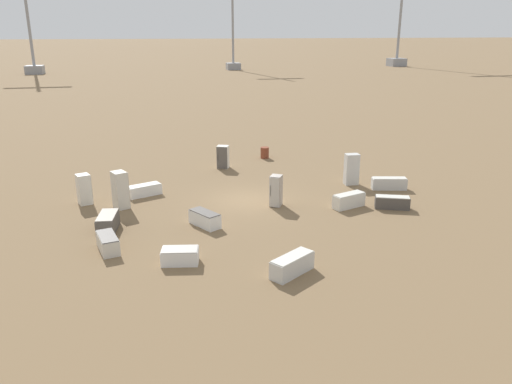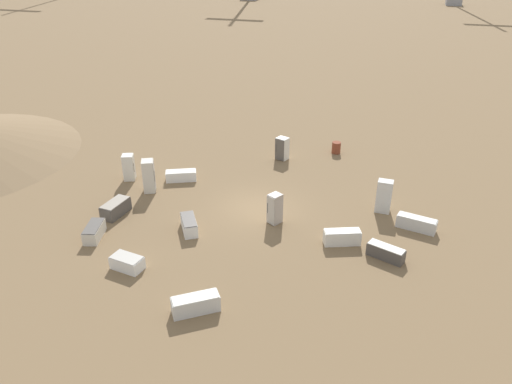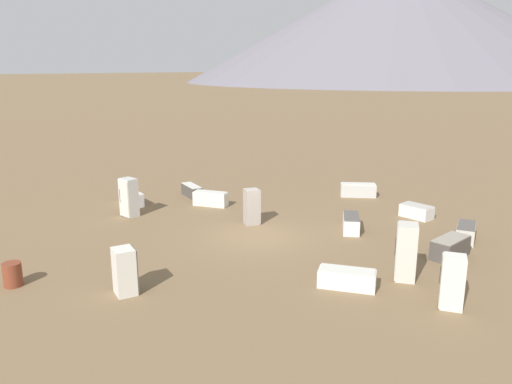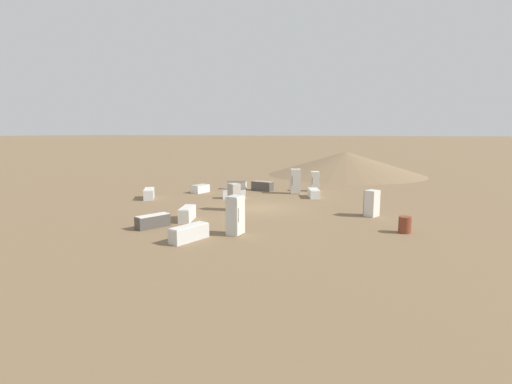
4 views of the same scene
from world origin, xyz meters
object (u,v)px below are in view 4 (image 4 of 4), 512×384
Objects in this scene: discarded_fridge_12 at (262,186)px; discarded_fridge_10 at (149,194)px; discarded_fridge_13 at (314,193)px; rusty_barrel at (405,225)px; discarded_fridge_4 at (189,233)px; discarded_fridge_9 at (187,214)px; discarded_fridge_1 at (295,181)px; discarded_fridge_3 at (235,215)px; discarded_fridge_0 at (237,185)px; discarded_fridge_6 at (153,221)px; discarded_fridge_8 at (234,194)px; discarded_fridge_7 at (372,203)px; discarded_fridge_11 at (234,197)px; discarded_fridge_2 at (200,189)px; discarded_fridge_5 at (315,181)px.

discarded_fridge_10 is at bearing -32.97° from discarded_fridge_12.
rusty_barrel is at bearing -74.50° from discarded_fridge_13.
discarded_fridge_4 is 1.09× the size of discarded_fridge_9.
discarded_fridge_1 reaches higher than rusty_barrel.
discarded_fridge_3 is 8.04m from rusty_barrel.
discarded_fridge_12 is (15.37, 2.76, 0.04)m from discarded_fridge_4.
discarded_fridge_3 is (-13.52, -6.47, 0.58)m from discarded_fridge_0.
discarded_fridge_6 is 9.63m from discarded_fridge_8.
discarded_fridge_1 is at bearing -71.89° from discarded_fridge_8.
discarded_fridge_6 is at bearing 148.41° from discarded_fridge_7.
discarded_fridge_8 is at bearing -150.07° from discarded_fridge_3.
discarded_fridge_4 is at bearing 65.39° from discarded_fridge_1.
discarded_fridge_1 is at bearing 41.23° from rusty_barrel.
discarded_fridge_3 is at bearing 64.30° from discarded_fridge_4.
discarded_fridge_9 is 1.14× the size of discarded_fridge_11.
discarded_fridge_13 is at bearing -161.68° from discarded_fridge_2.
discarded_fridge_6 is 12.27m from rusty_barrel.
discarded_fridge_5 is 0.89× the size of discarded_fridge_12.
discarded_fridge_7 is (-8.21, -5.45, -0.06)m from discarded_fridge_5.
discarded_fridge_8 reaches higher than discarded_fridge_4.
discarded_fridge_7 reaches higher than discarded_fridge_8.
discarded_fridge_10 is (-4.01, 1.84, 0.06)m from discarded_fridge_2.
discarded_fridge_10 is at bearing -120.07° from discarded_fridge_3.
discarded_fridge_12 reaches higher than discarded_fridge_10.
discarded_fridge_13 is (6.61, -3.25, -0.51)m from discarded_fridge_11.
discarded_fridge_10 is at bearing 79.39° from rusty_barrel.
discarded_fridge_1 is 1.29× the size of discarded_fridge_7.
discarded_fridge_7 is (6.77, -5.30, -0.17)m from discarded_fridge_3.
discarded_fridge_1 reaches higher than discarded_fridge_5.
discarded_fridge_3 is at bearing 164.10° from discarded_fridge_7.
discarded_fridge_1 is 7.52m from discarded_fridge_2.
discarded_fridge_1 is 1.07× the size of discarded_fridge_12.
discarded_fridge_4 is at bearing 165.93° from discarded_fridge_8.
discarded_fridge_4 reaches higher than discarded_fridge_13.
discarded_fridge_6 is at bearing 169.11° from discarded_fridge_4.
discarded_fridge_3 is at bearing 24.90° from discarded_fridge_12.
discarded_fridge_11 is (-7.79, 1.46, -0.15)m from discarded_fridge_1.
discarded_fridge_6 is (-15.34, 4.27, -0.48)m from discarded_fridge_5.
rusty_barrel is (-10.18, -11.42, 0.01)m from discarded_fridge_12.
discarded_fridge_12 is at bearing -69.35° from discarded_fridge_6.
discarded_fridge_2 is 1.04× the size of discarded_fridge_7.
discarded_fridge_0 is at bearing 55.90° from discarded_fridge_11.
discarded_fridge_2 is at bearing 165.05° from discarded_fridge_13.
discarded_fridge_8 is at bearing 63.89° from rusty_barrel.
discarded_fridge_8 is 5.84m from discarded_fridge_13.
rusty_barrel reaches higher than discarded_fridge_9.
discarded_fridge_6 is 2.19m from discarded_fridge_9.
discarded_fridge_1 is 2.46× the size of rusty_barrel.
discarded_fridge_2 is 0.86× the size of discarded_fridge_12.
discarded_fridge_1 is (-0.41, -5.24, 0.62)m from discarded_fridge_0.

